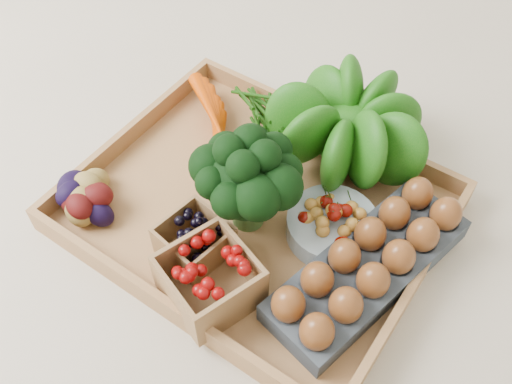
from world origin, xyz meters
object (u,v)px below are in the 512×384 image
Objects in this scene: tray at (256,212)px; broccoli at (248,194)px; cherry_bowl at (332,227)px; egg_carton at (368,269)px.

broccoli is at bearing -87.30° from tray.
broccoli reaches higher than tray.
cherry_bowl is at bearing 12.77° from tray.
tray is 1.66× the size of egg_carton.
egg_carton reaches higher than tray.
broccoli is at bearing -162.94° from egg_carton.
cherry_bowl is 0.42× the size of egg_carton.
broccoli is 1.19× the size of cherry_bowl.
egg_carton reaches higher than cherry_bowl.
tray is 3.93× the size of cherry_bowl.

